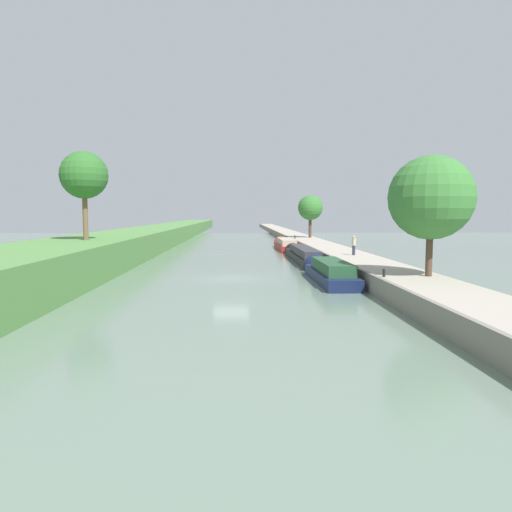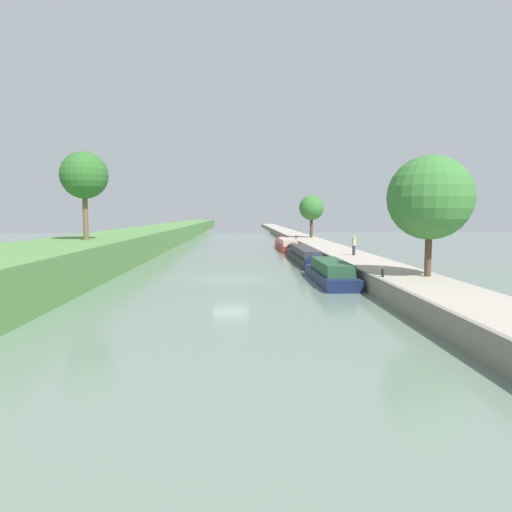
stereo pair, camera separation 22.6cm
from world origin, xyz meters
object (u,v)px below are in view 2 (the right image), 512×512
person_walking (354,245)px  narrowboat_black (303,255)px  narrowboat_navy (328,272)px  narrowboat_red (286,245)px  mooring_bollard_near (383,273)px  mooring_bollard_far (296,237)px

person_walking → narrowboat_black: bearing=121.9°
narrowboat_navy → narrowboat_black: narrowboat_navy is taller
person_walking → narrowboat_red: bearing=99.8°
person_walking → mooring_bollard_near: size_ratio=3.69×
narrowboat_red → mooring_bollard_near: mooring_bollard_near is taller
narrowboat_navy → mooring_bollard_far: bearing=86.8°
narrowboat_navy → narrowboat_red: narrowboat_navy is taller
narrowboat_red → mooring_bollard_near: size_ratio=28.44×
person_walking → mooring_bollard_far: (-1.74, 26.84, -0.65)m
mooring_bollard_far → person_walking: bearing=-86.3°
narrowboat_navy → narrowboat_red: (-0.06, 28.76, -0.02)m
narrowboat_navy → mooring_bollard_near: mooring_bollard_near is taller
narrowboat_black → narrowboat_red: size_ratio=1.30×
narrowboat_navy → mooring_bollard_far: 34.33m
narrowboat_red → person_walking: size_ratio=7.71×
narrowboat_black → mooring_bollard_near: (1.86, -19.52, 0.71)m
narrowboat_red → mooring_bollard_far: 5.89m
person_walking → mooring_bollard_near: bearing=-97.2°
person_walking → mooring_bollard_far: 26.91m
narrowboat_black → person_walking: person_walking is taller
narrowboat_navy → person_walking: (3.63, 7.43, 1.36)m
narrowboat_red → mooring_bollard_far: size_ratio=28.44×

